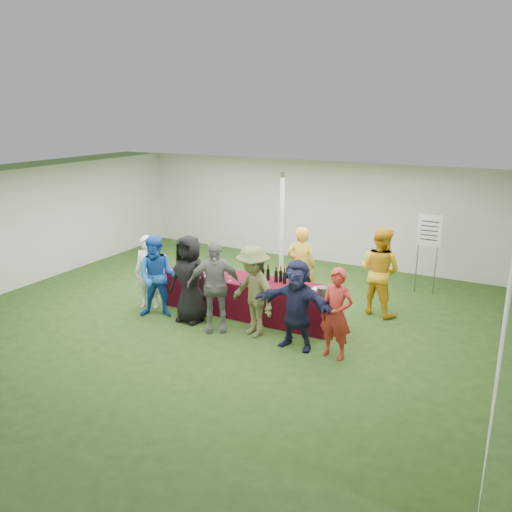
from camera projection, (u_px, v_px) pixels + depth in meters
The scene contains 18 objects.
ground at pixel (235, 307), 10.45m from camera, with size 60.00×60.00×0.00m, color #284719.
tent at pixel (282, 235), 10.86m from camera, with size 10.00×10.00×10.00m.
serving_table at pixel (247, 297), 9.98m from camera, with size 3.60×0.80×0.75m, color #560616.
wine_bottles at pixel (274, 275), 9.70m from camera, with size 0.55×0.13×0.32m.
wine_glasses at pixel (204, 271), 10.01m from camera, with size 1.17×0.11×0.16m.
water_bottle at pixel (251, 273), 9.89m from camera, with size 0.07×0.07×0.23m.
bar_towel at pixel (319, 290), 9.24m from camera, with size 0.25×0.18×0.03m, color white.
dump_bucket at pixel (323, 292), 8.91m from camera, with size 0.21×0.21×0.18m, color slate.
wine_list_sign at pixel (429, 237), 10.86m from camera, with size 0.50×0.03×1.80m.
staff_pourer at pixel (301, 266), 10.36m from camera, with size 0.62×0.40×1.69m, color yellow.
staff_back at pixel (379, 271), 9.89m from camera, with size 0.87×0.68×1.80m, color gold.
customer_0 at pixel (148, 272), 10.25m from camera, with size 0.56×0.36×1.52m, color white.
customer_1 at pixel (158, 277), 9.77m from camera, with size 0.80×0.62×1.65m, color #1951B4.
customer_2 at pixel (189, 279), 9.54m from camera, with size 0.84×0.55×1.71m, color black.
customer_3 at pixel (214, 286), 9.14m from camera, with size 1.01×0.42×1.73m, color slate.
customer_4 at pixel (253, 291), 8.93m from camera, with size 1.08×0.62×1.68m, color brown.
customer_5 at pixel (297, 305), 8.46m from camera, with size 1.47×0.47×1.58m, color #181D39.
customer_6 at pixel (336, 314), 8.13m from camera, with size 0.56×0.37×1.54m, color #A5271F.
Camera 1 is at (4.93, -8.39, 3.97)m, focal length 35.00 mm.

